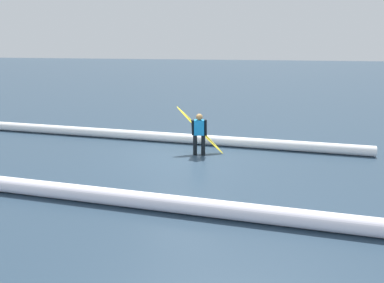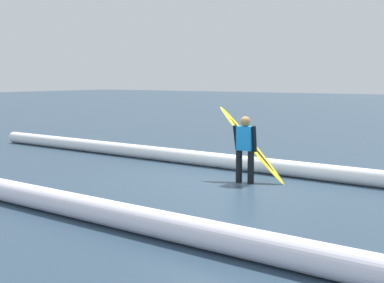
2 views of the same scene
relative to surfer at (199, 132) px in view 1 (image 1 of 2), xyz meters
The scene contains 5 objects.
ground_plane 1.03m from the surfer, 29.38° to the left, with size 125.93×125.93×0.00m, color #283C4F.
surfer is the anchor object (origin of this frame).
surfboard 0.32m from the surfer, 84.73° to the right, with size 1.71×0.39×1.63m.
wave_crest_foreground 2.78m from the surfer, 33.35° to the right, with size 0.37×0.37×16.42m, color white.
wave_crest_midground 4.73m from the surfer, 107.46° to the left, with size 0.40×0.40×16.71m, color white.
Camera 1 is at (-2.45, 11.52, 3.82)m, focal length 34.12 mm.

